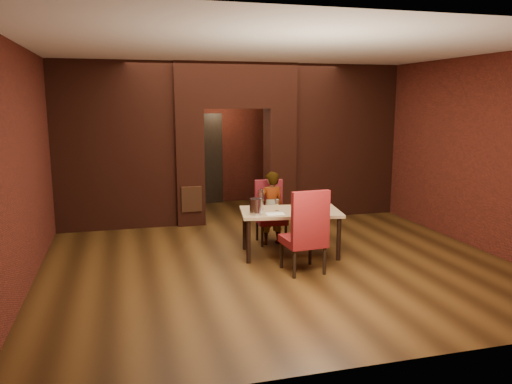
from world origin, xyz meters
TOP-DOWN VIEW (x-y plane):
  - floor at (0.00, 0.00)m, footprint 8.00×8.00m
  - ceiling at (0.00, 0.00)m, footprint 7.00×8.00m
  - wall_back at (0.00, 4.00)m, footprint 7.00×0.04m
  - wall_front at (0.00, -4.00)m, footprint 7.00×0.04m
  - wall_left at (-3.50, 0.00)m, footprint 0.04×8.00m
  - wall_right at (3.50, 0.00)m, footprint 0.04×8.00m
  - pillar_left at (-0.95, 2.00)m, footprint 0.55×0.55m
  - pillar_right at (0.95, 2.00)m, footprint 0.55×0.55m
  - lintel at (0.00, 2.00)m, footprint 2.45×0.55m
  - wing_wall_left at (-2.36, 2.00)m, footprint 2.28×0.35m
  - wing_wall_right at (2.36, 2.00)m, footprint 2.28×0.35m
  - vent_panel at (-0.95, 1.71)m, footprint 0.40×0.03m
  - rear_door at (-0.40, 3.94)m, footprint 0.90×0.08m
  - rear_door_frame at (-0.40, 3.90)m, footprint 1.02×0.04m
  - dining_table at (0.32, -0.54)m, footprint 1.68×1.12m
  - chair_far at (0.23, 0.20)m, footprint 0.52×0.52m
  - chair_near at (0.24, -1.34)m, footprint 0.60×0.60m
  - person_seated at (0.20, 0.13)m, footprint 0.49×0.35m
  - wine_glass_a at (0.10, -0.53)m, footprint 0.08×0.08m
  - wine_glass_b at (0.40, -0.45)m, footprint 0.08×0.08m
  - wine_glass_c at (0.58, -0.63)m, footprint 0.08×0.08m
  - tasting_sheet at (0.01, -0.72)m, footprint 0.30×0.23m
  - wine_bucket at (-0.28, -0.67)m, footprint 0.20×0.20m
  - water_bottle at (-0.11, -0.33)m, footprint 0.08×0.08m
  - potted_plant at (1.07, 0.25)m, footprint 0.42×0.39m

SIDE VIEW (x-z plane):
  - floor at x=0.00m, z-range 0.00..0.00m
  - potted_plant at x=1.07m, z-range 0.00..0.37m
  - dining_table at x=0.32m, z-range 0.00..0.73m
  - chair_far at x=0.23m, z-range 0.00..1.09m
  - vent_panel at x=-0.95m, z-range 0.30..0.80m
  - chair_near at x=0.24m, z-range 0.00..1.23m
  - person_seated at x=0.20m, z-range 0.00..1.27m
  - tasting_sheet at x=0.01m, z-range 0.73..0.74m
  - wine_glass_c at x=0.58m, z-range 0.73..0.92m
  - wine_glass_a at x=0.10m, z-range 0.73..0.92m
  - wine_glass_b at x=0.40m, z-range 0.73..0.94m
  - wine_bucket at x=-0.28m, z-range 0.73..0.98m
  - water_bottle at x=-0.11m, z-range 0.73..1.07m
  - rear_door at x=-0.40m, z-range 0.00..2.10m
  - rear_door_frame at x=-0.40m, z-range -0.06..2.16m
  - pillar_left at x=-0.95m, z-range 0.00..2.30m
  - pillar_right at x=0.95m, z-range 0.00..2.30m
  - wall_back at x=0.00m, z-range 0.00..3.20m
  - wall_front at x=0.00m, z-range 0.00..3.20m
  - wall_left at x=-3.50m, z-range 0.00..3.20m
  - wall_right at x=3.50m, z-range 0.00..3.20m
  - wing_wall_left at x=-2.36m, z-range 0.00..3.20m
  - wing_wall_right at x=2.36m, z-range 0.00..3.20m
  - lintel at x=0.00m, z-range 2.30..3.20m
  - ceiling at x=0.00m, z-range 3.18..3.22m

